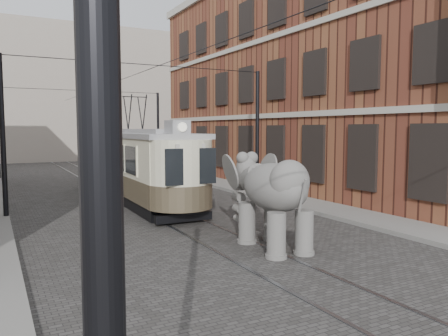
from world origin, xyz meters
TOP-DOWN VIEW (x-y plane):
  - ground at (0.00, 0.00)m, footprint 120.00×120.00m
  - tram_rails at (0.00, 0.00)m, footprint 1.54×80.00m
  - sidewalk_right at (6.00, 0.00)m, footprint 2.00×60.00m
  - brick_building at (11.00, 9.00)m, footprint 8.00×26.00m
  - distant_block at (0.00, 40.00)m, footprint 28.00×10.00m
  - catenary at (-0.20, 5.00)m, footprint 11.00×30.20m
  - tram at (-0.05, 8.21)m, footprint 2.70×12.20m
  - elephant at (0.87, -1.81)m, footprint 2.68×4.47m

SIDE VIEW (x-z plane):
  - ground at x=0.00m, z-range 0.00..0.00m
  - tram_rails at x=0.00m, z-range 0.00..0.02m
  - sidewalk_right at x=6.00m, z-range 0.00..0.15m
  - elephant at x=0.87m, z-range 0.00..2.64m
  - tram at x=-0.05m, z-range 0.00..4.83m
  - catenary at x=-0.20m, z-range 0.00..6.00m
  - brick_building at x=11.00m, z-range 0.00..12.00m
  - distant_block at x=0.00m, z-range 0.00..14.00m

